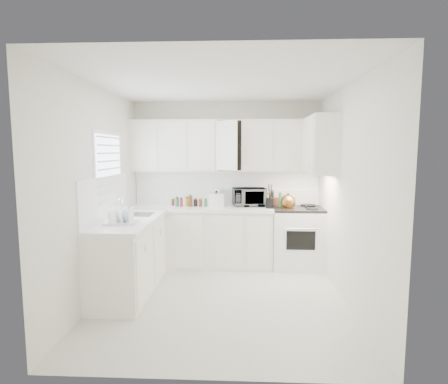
# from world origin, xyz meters

# --- Properties ---
(floor) EXTENTS (3.20, 3.20, 0.00)m
(floor) POSITION_xyz_m (0.00, 0.00, 0.00)
(floor) COLOR silver
(floor) RESTS_ON ground
(ceiling) EXTENTS (3.20, 3.20, 0.00)m
(ceiling) POSITION_xyz_m (0.00, 0.00, 2.60)
(ceiling) COLOR white
(ceiling) RESTS_ON ground
(wall_back) EXTENTS (3.00, 0.00, 3.00)m
(wall_back) POSITION_xyz_m (0.00, 1.60, 1.30)
(wall_back) COLOR white
(wall_back) RESTS_ON ground
(wall_front) EXTENTS (3.00, 0.00, 3.00)m
(wall_front) POSITION_xyz_m (0.00, -1.60, 1.30)
(wall_front) COLOR white
(wall_front) RESTS_ON ground
(wall_left) EXTENTS (0.00, 3.20, 3.20)m
(wall_left) POSITION_xyz_m (-1.50, 0.00, 1.30)
(wall_left) COLOR white
(wall_left) RESTS_ON ground
(wall_right) EXTENTS (0.00, 3.20, 3.20)m
(wall_right) POSITION_xyz_m (1.50, 0.00, 1.30)
(wall_right) COLOR white
(wall_right) RESTS_ON ground
(window_blinds) EXTENTS (0.06, 0.96, 1.06)m
(window_blinds) POSITION_xyz_m (-1.48, 0.35, 1.55)
(window_blinds) COLOR white
(window_blinds) RESTS_ON wall_left
(lower_cabinets_back) EXTENTS (2.22, 0.60, 0.90)m
(lower_cabinets_back) POSITION_xyz_m (-0.39, 1.30, 0.45)
(lower_cabinets_back) COLOR white
(lower_cabinets_back) RESTS_ON floor
(lower_cabinets_left) EXTENTS (0.60, 1.60, 0.90)m
(lower_cabinets_left) POSITION_xyz_m (-1.20, 0.20, 0.45)
(lower_cabinets_left) COLOR white
(lower_cabinets_left) RESTS_ON floor
(countertop_back) EXTENTS (2.24, 0.64, 0.05)m
(countertop_back) POSITION_xyz_m (-0.39, 1.29, 0.93)
(countertop_back) COLOR white
(countertop_back) RESTS_ON lower_cabinets_back
(countertop_left) EXTENTS (0.64, 1.62, 0.05)m
(countertop_left) POSITION_xyz_m (-1.19, 0.20, 0.93)
(countertop_left) COLOR white
(countertop_left) RESTS_ON lower_cabinets_left
(backsplash_back) EXTENTS (2.98, 0.02, 0.55)m
(backsplash_back) POSITION_xyz_m (0.00, 1.59, 1.23)
(backsplash_back) COLOR white
(backsplash_back) RESTS_ON wall_back
(backsplash_left) EXTENTS (0.02, 1.60, 0.55)m
(backsplash_left) POSITION_xyz_m (-1.49, 0.20, 1.23)
(backsplash_left) COLOR white
(backsplash_left) RESTS_ON wall_left
(upper_cabinets_back) EXTENTS (3.00, 0.33, 0.80)m
(upper_cabinets_back) POSITION_xyz_m (0.00, 1.44, 1.50)
(upper_cabinets_back) COLOR white
(upper_cabinets_back) RESTS_ON wall_back
(upper_cabinets_right) EXTENTS (0.33, 0.90, 0.80)m
(upper_cabinets_right) POSITION_xyz_m (1.33, 0.82, 1.50)
(upper_cabinets_right) COLOR white
(upper_cabinets_right) RESTS_ON wall_right
(sink) EXTENTS (0.42, 0.38, 0.30)m
(sink) POSITION_xyz_m (-1.19, 0.55, 1.07)
(sink) COLOR gray
(sink) RESTS_ON countertop_left
(stove) EXTENTS (0.79, 0.65, 1.21)m
(stove) POSITION_xyz_m (1.13, 1.29, 0.60)
(stove) COLOR white
(stove) RESTS_ON floor
(tea_kettle) EXTENTS (0.36, 0.33, 0.26)m
(tea_kettle) POSITION_xyz_m (0.95, 1.13, 1.07)
(tea_kettle) COLOR brown
(tea_kettle) RESTS_ON stove
(frying_pan) EXTENTS (0.35, 0.46, 0.04)m
(frying_pan) POSITION_xyz_m (1.31, 1.45, 0.96)
(frying_pan) COLOR black
(frying_pan) RESTS_ON stove
(microwave) EXTENTS (0.55, 0.36, 0.35)m
(microwave) POSITION_xyz_m (0.37, 1.41, 1.12)
(microwave) COLOR gray
(microwave) RESTS_ON countertop_back
(rice_cooker) EXTENTS (0.31, 0.31, 0.25)m
(rice_cooker) POSITION_xyz_m (-0.14, 1.28, 1.08)
(rice_cooker) COLOR white
(rice_cooker) RESTS_ON countertop_back
(paper_towel) EXTENTS (0.12, 0.12, 0.27)m
(paper_towel) POSITION_xyz_m (-0.13, 1.48, 1.08)
(paper_towel) COLOR white
(paper_towel) RESTS_ON countertop_back
(utensil_crock) EXTENTS (0.16, 0.16, 0.38)m
(utensil_crock) POSITION_xyz_m (0.68, 1.17, 1.14)
(utensil_crock) COLOR black
(utensil_crock) RESTS_ON countertop_back
(dish_rack) EXTENTS (0.41, 0.33, 0.21)m
(dish_rack) POSITION_xyz_m (-1.21, -0.08, 1.06)
(dish_rack) COLOR white
(dish_rack) RESTS_ON countertop_left
(spice_left_0) EXTENTS (0.06, 0.06, 0.13)m
(spice_left_0) POSITION_xyz_m (-0.85, 1.42, 1.02)
(spice_left_0) COLOR brown
(spice_left_0) RESTS_ON countertop_back
(spice_left_1) EXTENTS (0.06, 0.06, 0.13)m
(spice_left_1) POSITION_xyz_m (-0.78, 1.33, 1.02)
(spice_left_1) COLOR #267442
(spice_left_1) RESTS_ON countertop_back
(spice_left_2) EXTENTS (0.06, 0.06, 0.13)m
(spice_left_2) POSITION_xyz_m (-0.70, 1.42, 1.02)
(spice_left_2) COLOR #A61637
(spice_left_2) RESTS_ON countertop_back
(spice_left_3) EXTENTS (0.06, 0.06, 0.13)m
(spice_left_3) POSITION_xyz_m (-0.62, 1.33, 1.02)
(spice_left_3) COLOR #EEF138
(spice_left_3) RESTS_ON countertop_back
(spice_left_4) EXTENTS (0.06, 0.06, 0.13)m
(spice_left_4) POSITION_xyz_m (-0.55, 1.42, 1.02)
(spice_left_4) COLOR brown
(spice_left_4) RESTS_ON countertop_back
(spice_left_5) EXTENTS (0.06, 0.06, 0.13)m
(spice_left_5) POSITION_xyz_m (-0.47, 1.33, 1.02)
(spice_left_5) COLOR black
(spice_left_5) RESTS_ON countertop_back
(spice_left_6) EXTENTS (0.06, 0.06, 0.13)m
(spice_left_6) POSITION_xyz_m (-0.40, 1.42, 1.02)
(spice_left_6) COLOR brown
(spice_left_6) RESTS_ON countertop_back
(spice_left_7) EXTENTS (0.06, 0.06, 0.13)m
(spice_left_7) POSITION_xyz_m (-0.32, 1.33, 1.02)
(spice_left_7) COLOR #267442
(spice_left_7) RESTS_ON countertop_back
(sauce_right_0) EXTENTS (0.06, 0.06, 0.19)m
(sauce_right_0) POSITION_xyz_m (0.58, 1.46, 1.05)
(sauce_right_0) COLOR #A61637
(sauce_right_0) RESTS_ON countertop_back
(sauce_right_1) EXTENTS (0.06, 0.06, 0.19)m
(sauce_right_1) POSITION_xyz_m (0.64, 1.40, 1.05)
(sauce_right_1) COLOR #EEF138
(sauce_right_1) RESTS_ON countertop_back
(sauce_right_2) EXTENTS (0.06, 0.06, 0.19)m
(sauce_right_2) POSITION_xyz_m (0.69, 1.46, 1.05)
(sauce_right_2) COLOR brown
(sauce_right_2) RESTS_ON countertop_back
(sauce_right_3) EXTENTS (0.06, 0.06, 0.19)m
(sauce_right_3) POSITION_xyz_m (0.74, 1.40, 1.05)
(sauce_right_3) COLOR black
(sauce_right_3) RESTS_ON countertop_back
(sauce_right_4) EXTENTS (0.06, 0.06, 0.19)m
(sauce_right_4) POSITION_xyz_m (0.80, 1.46, 1.05)
(sauce_right_4) COLOR brown
(sauce_right_4) RESTS_ON countertop_back
(sauce_right_5) EXTENTS (0.06, 0.06, 0.19)m
(sauce_right_5) POSITION_xyz_m (0.85, 1.40, 1.05)
(sauce_right_5) COLOR #267442
(sauce_right_5) RESTS_ON countertop_back
(sauce_right_6) EXTENTS (0.06, 0.06, 0.19)m
(sauce_right_6) POSITION_xyz_m (0.91, 1.46, 1.05)
(sauce_right_6) COLOR #A61637
(sauce_right_6) RESTS_ON countertop_back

